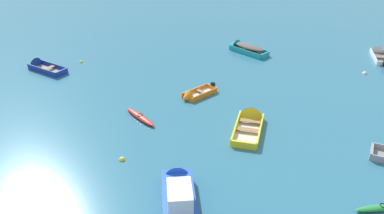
% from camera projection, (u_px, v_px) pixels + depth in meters
% --- Properties ---
extents(rowboat_deep_blue_midfield_left, '(4.32, 3.00, 1.23)m').
position_uv_depth(rowboat_deep_blue_midfield_left, '(40.00, 66.00, 36.20)').
color(rowboat_deep_blue_midfield_left, gray).
rests_on(rowboat_deep_blue_midfield_left, ground_plane).
extents(kayak_green_center, '(2.94, 1.21, 0.28)m').
position_uv_depth(kayak_green_center, '(383.00, 207.00, 20.33)').
color(kayak_green_center, '#288C3D').
rests_on(kayak_green_center, ground_plane).
extents(kayak_red_cluster_outer, '(2.74, 2.67, 0.31)m').
position_uv_depth(kayak_red_cluster_outer, '(140.00, 117.00, 28.34)').
color(kayak_red_cluster_outer, red).
rests_on(kayak_red_cluster_outer, ground_plane).
extents(rowboat_turquoise_back_row_center, '(4.25, 3.79, 1.30)m').
position_uv_depth(rowboat_turquoise_back_row_center, '(244.00, 47.00, 39.98)').
color(rowboat_turquoise_back_row_center, '#4C4C51').
rests_on(rowboat_turquoise_back_row_center, ground_plane).
extents(rowboat_orange_distant_center, '(2.82, 3.03, 1.05)m').
position_uv_depth(rowboat_orange_distant_center, '(193.00, 96.00, 31.14)').
color(rowboat_orange_distant_center, beige).
rests_on(rowboat_orange_distant_center, ground_plane).
extents(rowboat_yellow_cluster_inner, '(2.21, 4.69, 1.53)m').
position_uv_depth(rowboat_yellow_cluster_inner, '(250.00, 120.00, 27.83)').
color(rowboat_yellow_cluster_inner, beige).
rests_on(rowboat_yellow_cluster_inner, ground_plane).
extents(rowboat_white_back_row_right, '(1.56, 4.35, 1.16)m').
position_uv_depth(rowboat_white_back_row_right, '(378.00, 53.00, 39.07)').
color(rowboat_white_back_row_right, '#4C4C51').
rests_on(rowboat_white_back_row_right, ground_plane).
extents(motor_launch_blue_far_back, '(2.60, 5.66, 2.07)m').
position_uv_depth(motor_launch_blue_far_back, '(179.00, 196.00, 20.39)').
color(motor_launch_blue_far_back, blue).
rests_on(motor_launch_blue_far_back, ground_plane).
extents(mooring_buoy_trailing, '(0.38, 0.38, 0.38)m').
position_uv_depth(mooring_buoy_trailing, '(122.00, 160.00, 24.10)').
color(mooring_buoy_trailing, yellow).
rests_on(mooring_buoy_trailing, ground_plane).
extents(mooring_buoy_between_boats_left, '(0.40, 0.40, 0.40)m').
position_uv_depth(mooring_buoy_between_boats_left, '(365.00, 74.00, 35.25)').
color(mooring_buoy_between_boats_left, silver).
rests_on(mooring_buoy_between_boats_left, ground_plane).
extents(mooring_buoy_central, '(0.32, 0.32, 0.32)m').
position_uv_depth(mooring_buoy_central, '(81.00, 62.00, 37.54)').
color(mooring_buoy_central, yellow).
rests_on(mooring_buoy_central, ground_plane).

